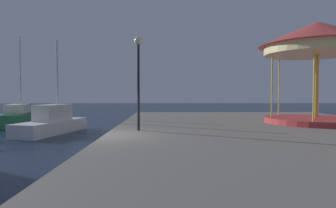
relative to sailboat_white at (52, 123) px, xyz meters
The scene contains 6 objects.
ground_plane 7.78m from the sailboat_white, 54.21° to the right, with size 120.00×120.00×0.00m, color #162338.
quay_dock 13.84m from the sailboat_white, 27.02° to the right, with size 15.58×28.21×0.80m, color slate.
sailboat_white is the anchor object (origin of this frame).
sailboat_green 6.24m from the sailboat_white, 134.26° to the left, with size 3.18×5.96×6.98m.
carousel 16.22m from the sailboat_white, ahead, with size 6.32×6.32×5.68m.
lamp_post_mid_promenade 8.17m from the sailboat_white, 40.00° to the right, with size 0.36×0.36×4.23m.
Camera 1 is at (2.48, -11.70, 2.49)m, focal length 31.03 mm.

